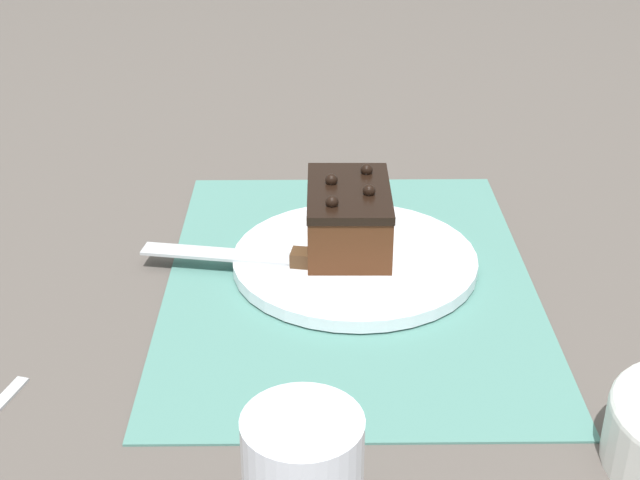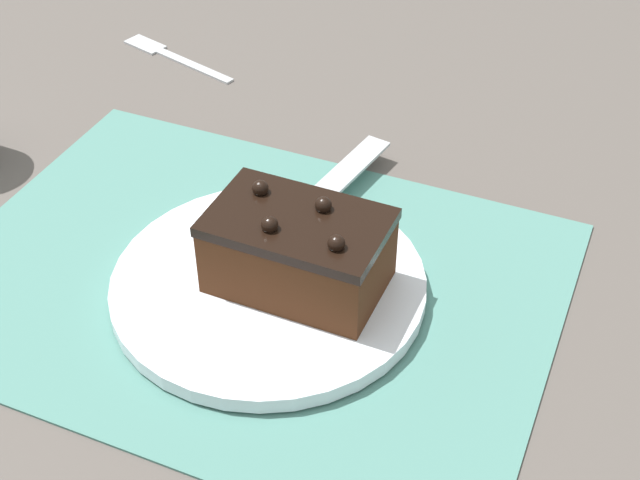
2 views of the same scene
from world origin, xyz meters
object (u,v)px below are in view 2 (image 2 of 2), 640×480
object	(u,v)px
chocolate_cake	(298,251)
cake_plate	(269,285)
serving_knife	(290,221)
dessert_fork	(170,54)

from	to	relation	value
chocolate_cake	cake_plate	bearing A→B (deg)	-167.89
cake_plate	chocolate_cake	bearing A→B (deg)	12.11
serving_knife	dessert_fork	world-z (taller)	serving_knife
chocolate_cake	serving_knife	xyz separation A→B (m)	(-0.03, 0.06, -0.03)
serving_knife	dessert_fork	distance (m)	0.34
cake_plate	serving_knife	size ratio (longest dim) A/B	1.09
chocolate_cake	dessert_fork	bearing A→B (deg)	134.15
cake_plate	chocolate_cake	world-z (taller)	chocolate_cake
cake_plate	dessert_fork	xyz separation A→B (m)	(-0.26, 0.29, -0.01)
cake_plate	serving_knife	distance (m)	0.06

